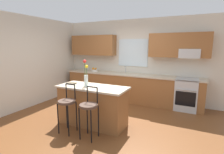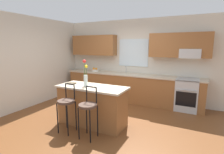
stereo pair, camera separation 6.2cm
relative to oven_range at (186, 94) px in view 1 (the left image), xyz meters
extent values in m
plane|color=brown|center=(-1.76, -1.68, -0.46)|extent=(14.00, 14.00, 0.00)
cube|color=beige|center=(-4.32, -1.38, 0.89)|extent=(0.12, 4.60, 2.70)
cube|color=beige|center=(-1.76, 0.38, 0.89)|extent=(5.60, 0.12, 2.70)
cube|color=brown|center=(-3.21, 0.15, 1.39)|extent=(1.69, 0.34, 0.70)
cube|color=brown|center=(-0.30, 0.15, 1.39)|extent=(1.69, 0.34, 0.70)
cube|color=silver|center=(-1.76, 0.31, 1.14)|extent=(1.02, 0.03, 0.90)
cube|color=#B7BABC|center=(0.00, 0.12, 1.16)|extent=(0.56, 0.36, 0.26)
cube|color=brown|center=(-1.76, 0.02, -0.02)|extent=(4.50, 0.60, 0.88)
cube|color=#BCAD93|center=(-1.76, 0.02, 0.44)|extent=(4.56, 0.64, 0.04)
cube|color=#B7BABC|center=(-1.96, 0.02, 0.39)|extent=(0.54, 0.38, 0.11)
cylinder|color=#B7BABC|center=(-1.96, 0.18, 0.57)|extent=(0.02, 0.02, 0.22)
cylinder|color=#B7BABC|center=(-1.96, 0.12, 0.68)|extent=(0.02, 0.12, 0.02)
cube|color=#B7BABC|center=(0.00, 0.00, 0.00)|extent=(0.60, 0.60, 0.92)
cube|color=black|center=(0.00, -0.29, -0.06)|extent=(0.52, 0.02, 0.40)
cylinder|color=#B7BABC|center=(0.00, -0.33, 0.20)|extent=(0.50, 0.02, 0.02)
cube|color=brown|center=(-1.91, -2.00, -0.02)|extent=(1.56, 0.61, 0.88)
cube|color=#BCAD93|center=(-1.91, -2.00, 0.44)|extent=(1.64, 0.69, 0.04)
cylinder|color=black|center=(-2.32, -2.70, -0.13)|extent=(0.02, 0.02, 0.66)
cylinder|color=black|center=(-2.05, -2.70, -0.13)|extent=(0.02, 0.02, 0.66)
cylinder|color=black|center=(-2.32, -2.43, -0.13)|extent=(0.02, 0.02, 0.66)
cylinder|color=black|center=(-2.05, -2.43, -0.13)|extent=(0.02, 0.02, 0.66)
cylinder|color=#4C382D|center=(-2.19, -2.57, 0.23)|extent=(0.36, 0.36, 0.05)
cylinder|color=black|center=(-2.30, -2.43, 0.41)|extent=(0.02, 0.02, 0.32)
cylinder|color=black|center=(-2.07, -2.43, 0.41)|extent=(0.02, 0.02, 0.32)
cylinder|color=black|center=(-2.19, -2.43, 0.57)|extent=(0.23, 0.02, 0.02)
cylinder|color=black|center=(-1.77, -2.70, -0.13)|extent=(0.02, 0.02, 0.66)
cylinder|color=black|center=(-1.50, -2.70, -0.13)|extent=(0.02, 0.02, 0.66)
cylinder|color=black|center=(-1.77, -2.43, -0.13)|extent=(0.02, 0.02, 0.66)
cylinder|color=black|center=(-1.50, -2.43, -0.13)|extent=(0.02, 0.02, 0.66)
cylinder|color=#4C382D|center=(-1.64, -2.57, 0.23)|extent=(0.36, 0.36, 0.05)
cylinder|color=black|center=(-1.75, -2.43, 0.41)|extent=(0.02, 0.02, 0.32)
cylinder|color=black|center=(-1.52, -2.43, 0.41)|extent=(0.02, 0.02, 0.32)
cylinder|color=black|center=(-1.64, -2.43, 0.57)|extent=(0.23, 0.02, 0.02)
cylinder|color=silver|center=(-2.04, -2.05, 0.59)|extent=(0.09, 0.09, 0.26)
cylinder|color=#3D722D|center=(-2.02, -2.05, 0.73)|extent=(0.01, 0.01, 0.38)
sphere|color=yellow|center=(-2.02, -2.05, 0.92)|extent=(0.07, 0.07, 0.07)
cylinder|color=#3D722D|center=(-2.07, -2.04, 0.79)|extent=(0.01, 0.01, 0.50)
sphere|color=red|center=(-2.07, -2.04, 1.03)|extent=(0.08, 0.08, 0.08)
cube|color=brown|center=(-2.50, -2.02, 0.48)|extent=(0.20, 0.15, 0.03)
cylinder|color=silver|center=(-3.11, 0.02, 0.49)|extent=(0.24, 0.24, 0.06)
sphere|color=orange|center=(-3.06, 0.02, 0.56)|extent=(0.08, 0.08, 0.08)
sphere|color=orange|center=(-3.16, 0.02, 0.56)|extent=(0.08, 0.08, 0.08)
camera|label=1|loc=(0.18, -5.24, 1.38)|focal=27.57mm
camera|label=2|loc=(0.24, -5.22, 1.38)|focal=27.57mm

